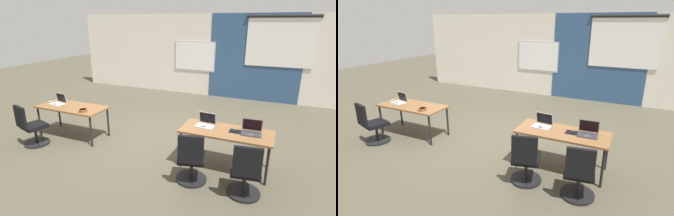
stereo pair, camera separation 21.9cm
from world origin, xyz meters
The scene contains 14 objects.
ground_plane centered at (0.00, 0.00, 0.00)m, with size 24.00×24.00×0.00m.
back_wall_assembly centered at (0.06, 4.20, 1.41)m, with size 10.00×0.27×2.80m.
desk_near_left centered at (-1.75, -0.60, 0.66)m, with size 1.60×0.70×0.72m.
desk_near_right centered at (1.75, -0.60, 0.66)m, with size 1.60×0.70×0.72m.
laptop_near_right_end centered at (2.17, -0.54, 0.77)m, with size 0.34×0.30×0.23m.
mousepad_near_right_end centered at (1.91, -0.57, 0.72)m, with size 0.22×0.19×0.00m.
mouse_near_right_end centered at (1.91, -0.57, 0.74)m, with size 0.07×0.11×0.03m.
chair_near_right_end centered at (2.21, -1.34, 0.38)m, with size 0.52×0.57×0.92m.
laptop_near_left_end centered at (-2.17, -0.57, 0.77)m, with size 0.37×0.32×0.24m.
mouse_near_left_end centered at (-2.45, -0.56, 0.74)m, with size 0.09×0.11×0.03m.
chair_near_left_end centered at (-2.22, -1.34, 0.38)m, with size 0.54×0.59×0.92m.
laptop_near_right_inner centered at (1.35, -0.51, 0.77)m, with size 0.35×0.30×0.23m.
chair_near_right_inner centered at (1.35, -1.31, 0.38)m, with size 0.53×0.58×0.92m.
snack_bowl centered at (-1.26, -0.79, 0.76)m, with size 0.18×0.18×0.06m.
Camera 2 is at (2.73, -4.87, 2.57)m, focal length 28.34 mm.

